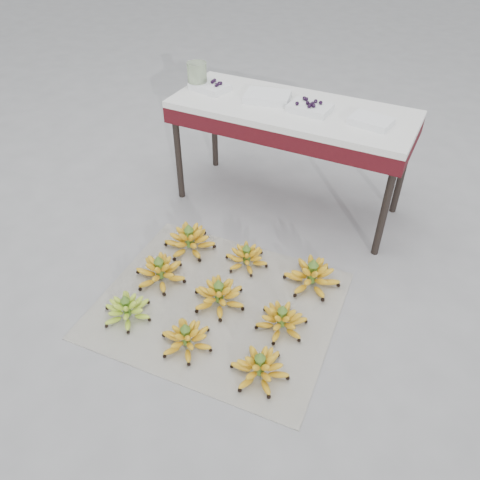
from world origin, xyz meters
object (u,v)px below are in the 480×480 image
at_px(bunch_front_left, 127,309).
at_px(tray_left, 268,97).
at_px(vendor_table, 291,119).
at_px(tray_far_right, 371,121).
at_px(tray_right, 310,107).
at_px(bunch_back_right, 312,276).
at_px(bunch_front_center, 186,338).
at_px(bunch_mid_right, 282,320).
at_px(newspaper_mat, 218,304).
at_px(tray_far_left, 210,86).
at_px(bunch_mid_center, 219,295).
at_px(bunch_back_left, 190,240).
at_px(bunch_mid_left, 160,271).
at_px(glass_jar, 197,75).
at_px(bunch_front_right, 260,367).
at_px(bunch_back_center, 246,257).

xyz_separation_m(bunch_front_left, tray_left, (0.17, 1.37, 0.68)).
distance_m(vendor_table, tray_far_right, 0.50).
relative_size(bunch_front_left, tray_right, 1.27).
bearing_deg(bunch_back_right, vendor_table, 121.07).
height_order(bunch_front_center, bunch_mid_right, bunch_mid_right).
relative_size(newspaper_mat, tray_far_left, 4.64).
distance_m(newspaper_mat, bunch_mid_center, 0.06).
xyz_separation_m(newspaper_mat, bunch_mid_right, (0.37, 0.01, 0.06)).
distance_m(bunch_back_left, tray_left, 1.01).
relative_size(bunch_mid_left, glass_jar, 2.31).
bearing_deg(bunch_front_right, tray_far_right, 75.29).
bearing_deg(tray_left, newspaper_mat, -78.53).
bearing_deg(glass_jar, tray_far_right, -1.69).
distance_m(newspaper_mat, glass_jar, 1.51).
xyz_separation_m(bunch_back_right, tray_left, (-0.61, 0.70, 0.67)).
distance_m(bunch_front_left, tray_left, 1.53).
height_order(newspaper_mat, bunch_back_right, bunch_back_right).
distance_m(bunch_mid_right, bunch_back_center, 0.52).
distance_m(bunch_back_left, glass_jar, 1.08).
height_order(vendor_table, tray_right, tray_right).
relative_size(newspaper_mat, bunch_back_right, 3.92).
height_order(tray_far_left, tray_far_right, tray_far_left).
distance_m(newspaper_mat, vendor_table, 1.24).
bearing_deg(bunch_back_center, tray_far_right, 65.82).
height_order(bunch_front_center, tray_right, tray_right).
bearing_deg(tray_left, bunch_mid_right, -61.31).
bearing_deg(tray_far_right, bunch_mid_right, -94.20).
bearing_deg(glass_jar, bunch_mid_left, -72.58).
bearing_deg(tray_left, vendor_table, -4.46).
relative_size(bunch_front_left, bunch_back_left, 0.98).
xyz_separation_m(bunch_back_left, glass_jar, (-0.33, 0.73, 0.73)).
bearing_deg(bunch_back_right, bunch_front_center, -122.00).
xyz_separation_m(bunch_back_center, bunch_back_right, (0.40, 0.01, 0.01)).
relative_size(bunch_mid_right, vendor_table, 0.21).
bearing_deg(glass_jar, bunch_mid_center, -55.82).
height_order(bunch_mid_left, tray_left, tray_left).
relative_size(bunch_mid_right, bunch_back_center, 1.09).
xyz_separation_m(bunch_back_center, vendor_table, (-0.04, 0.70, 0.58)).
height_order(bunch_mid_right, vendor_table, vendor_table).
distance_m(bunch_front_right, bunch_mid_right, 0.31).
bearing_deg(tray_far_right, bunch_mid_center, -113.48).
distance_m(bunch_mid_center, tray_left, 1.28).
relative_size(bunch_mid_center, bunch_back_left, 1.01).
height_order(bunch_front_right, bunch_back_right, bunch_back_right).
xyz_separation_m(bunch_front_left, tray_far_right, (0.83, 1.32, 0.68)).
bearing_deg(bunch_back_center, bunch_mid_left, -128.39).
bearing_deg(newspaper_mat, bunch_front_center, -91.06).
xyz_separation_m(vendor_table, tray_far_right, (0.49, -0.03, 0.10)).
bearing_deg(bunch_mid_center, tray_far_right, 76.02).
bearing_deg(newspaper_mat, bunch_mid_right, 0.85).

